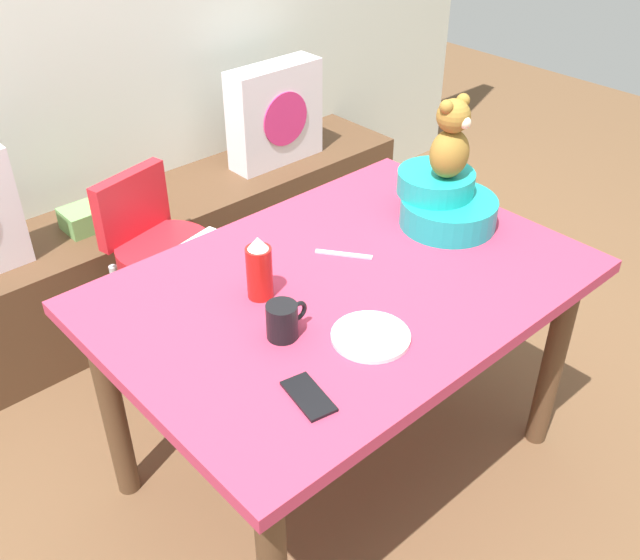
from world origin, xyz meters
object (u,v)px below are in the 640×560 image
Objects in this scene: cell_phone at (308,396)px; book_stack at (89,217)px; highchair at (162,252)px; teddy_bear at (451,140)px; coffee_mug at (283,320)px; pillow_floral_right at (275,114)px; ketchup_bottle at (259,269)px; dining_table at (343,309)px; infant_seat_teal at (444,202)px; dinner_plate_near at (371,336)px.

book_stack is at bearing -86.35° from cell_phone.
book_stack is 0.44m from highchair.
teddy_bear is 0.78m from coffee_mug.
ketchup_bottle is at bearing -130.65° from pillow_floral_right.
teddy_bear reaches higher than dining_table.
teddy_bear reaches higher than pillow_floral_right.
highchair is at bearing -92.27° from cell_phone.
infant_seat_teal is (0.59, -0.76, 0.29)m from highchair.
coffee_mug is 0.24m from cell_phone.
infant_seat_teal is 1.65× the size of dinner_plate_near.
coffee_mug is 0.60× the size of dinner_plate_near.
infant_seat_teal reaches higher than dining_table.
teddy_bear is (-0.27, -1.17, 0.34)m from pillow_floral_right.
dining_table is at bearing -132.53° from cell_phone.
coffee_mug is 0.22m from dinner_plate_near.
teddy_bear is (0.00, -0.00, 0.21)m from infant_seat_teal.
ketchup_bottle is at bearing -97.10° from highchair.
infant_seat_teal reaches higher than highchair.
dining_table is at bearing 60.98° from dinner_plate_near.
highchair is 0.75m from ketchup_bottle.
book_stack is at bearing 92.51° from dinner_plate_near.
highchair is 3.16× the size of teddy_bear.
infant_seat_teal is at bearing 3.44° from dining_table.
ketchup_bottle is 1.54× the size of coffee_mug.
infant_seat_teal is (0.45, 0.03, 0.17)m from dining_table.
infant_seat_teal is (0.64, -1.19, 0.31)m from book_stack.
teddy_bear is 1.25× the size of dinner_plate_near.
pillow_floral_right is 1.33× the size of infant_seat_teal.
cell_phone is (-0.84, -0.31, -0.27)m from teddy_bear.
teddy_bear is at bearing -52.19° from highchair.
pillow_floral_right is at bearing 51.63° from coffee_mug.
dinner_plate_near is (0.06, -1.45, 0.24)m from book_stack.
dinner_plate_near is at bearing -89.70° from highchair.
dinner_plate_near is at bearing -157.04° from cell_phone.
highchair is 5.49× the size of cell_phone.
dining_table is 9.32× the size of cell_phone.
ketchup_bottle is 0.42m from cell_phone.
teddy_bear is at bearing 7.83° from coffee_mug.
dinner_plate_near is 1.39× the size of cell_phone.
dinner_plate_near is (-0.13, -0.23, 0.11)m from dining_table.
teddy_bear is at bearing -103.08° from pillow_floral_right.
pillow_floral_right is at bearing 59.12° from dinner_plate_near.
pillow_floral_right is at bearing -115.89° from cell_phone.
infant_seat_teal is 0.74m from coffee_mug.
ketchup_bottle is at bearing 105.43° from dinner_plate_near.
highchair is 1.12m from cell_phone.
highchair is 0.91m from coffee_mug.
highchair is at bearing 127.81° from teddy_bear.
book_stack is 0.61× the size of infant_seat_teal.
highchair reaches higher than book_stack.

